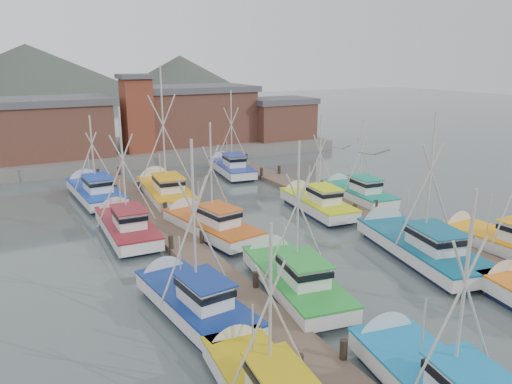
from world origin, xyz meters
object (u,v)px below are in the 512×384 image
boat_4 (291,276)px  boat_8 (207,224)px  boat_12 (164,190)px  lookout_tower (137,113)px

boat_4 → boat_8: 9.69m
boat_8 → boat_12: (0.34, 10.00, 0.01)m
boat_4 → boat_12: 19.67m
boat_4 → boat_8: (-0.53, 9.67, -0.00)m
boat_12 → boat_8: bearing=-86.6°
lookout_tower → boat_4: bearing=-93.5°
lookout_tower → boat_8: bearing=-95.9°
lookout_tower → boat_12: bearing=-98.5°
boat_12 → lookout_tower: bearing=86.9°
boat_4 → boat_12: boat_12 is taller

